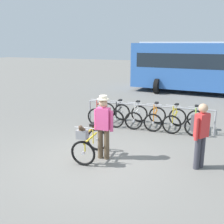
{
  "coord_description": "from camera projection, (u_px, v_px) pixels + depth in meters",
  "views": [
    {
      "loc": [
        2.8,
        -5.95,
        3.03
      ],
      "look_at": [
        -0.13,
        1.28,
        1.0
      ],
      "focal_mm": 42.94,
      "sensor_mm": 36.0,
      "label": 1
    }
  ],
  "objects": [
    {
      "name": "racked_bike_white",
      "position": [
        137.0,
        116.0,
        9.98
      ],
      "size": [
        0.75,
        1.14,
        0.97
      ],
      "color": "black",
      "rests_on": "ground"
    },
    {
      "name": "pedestrian_with_backpack",
      "position": [
        201.0,
        132.0,
        6.46
      ],
      "size": [
        0.44,
        0.47,
        1.64
      ],
      "color": "#383842",
      "rests_on": "ground"
    },
    {
      "name": "racked_bike_orange",
      "position": [
        155.0,
        118.0,
        9.75
      ],
      "size": [
        0.73,
        1.14,
        0.97
      ],
      "color": "black",
      "rests_on": "ground"
    },
    {
      "name": "racked_bike_yellow",
      "position": [
        175.0,
        120.0,
        9.52
      ],
      "size": [
        0.7,
        1.12,
        0.97
      ],
      "color": "black",
      "rests_on": "ground"
    },
    {
      "name": "bike_rack_rail",
      "position": [
        148.0,
        110.0,
        9.58
      ],
      "size": [
        4.61,
        0.24,
        0.88
      ],
      "color": "#99999E",
      "rests_on": "ground"
    },
    {
      "name": "featured_bicycle",
      "position": [
        89.0,
        142.0,
        7.04
      ],
      "size": [
        0.75,
        1.23,
        1.09
      ],
      "color": "black",
      "rests_on": "ground"
    },
    {
      "name": "ground_plane",
      "position": [
        99.0,
        160.0,
        7.11
      ],
      "size": [
        80.0,
        80.0,
        0.0
      ],
      "primitive_type": "plane",
      "color": "slate"
    },
    {
      "name": "racked_bike_black",
      "position": [
        119.0,
        114.0,
        10.21
      ],
      "size": [
        0.78,
        1.16,
        0.97
      ],
      "color": "black",
      "rests_on": "ground"
    },
    {
      "name": "bus_distant",
      "position": [
        217.0,
        65.0,
        15.77
      ],
      "size": [
        10.12,
        3.77,
        3.08
      ],
      "color": "#3366B7",
      "rests_on": "ground"
    },
    {
      "name": "racked_bike_lime",
      "position": [
        195.0,
        122.0,
        9.29
      ],
      "size": [
        0.71,
        1.14,
        0.98
      ],
      "color": "black",
      "rests_on": "ground"
    },
    {
      "name": "person_with_featured_bike",
      "position": [
        103.0,
        125.0,
        6.99
      ],
      "size": [
        0.53,
        0.32,
        1.72
      ],
      "color": "brown",
      "rests_on": "ground"
    },
    {
      "name": "racked_bike_red",
      "position": [
        102.0,
        113.0,
        10.44
      ],
      "size": [
        0.73,
        1.15,
        0.98
      ],
      "color": "black",
      "rests_on": "ground"
    }
  ]
}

